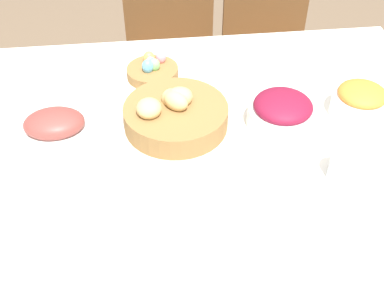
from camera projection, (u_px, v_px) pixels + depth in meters
name	position (u px, v px, depth m)	size (l,w,h in m)	color
ground_plane	(195.00, 279.00, 1.91)	(12.00, 12.00, 0.00)	brown
dining_table	(195.00, 218.00, 1.65)	(1.61, 1.13, 0.76)	silver
chair_far_right	(271.00, 36.00, 2.27)	(0.44, 0.44, 1.02)	brown
chair_far_center	(171.00, 42.00, 2.23)	(0.43, 0.43, 1.02)	brown
bread_basket	(175.00, 114.00, 1.41)	(0.31, 0.31, 0.12)	olive
egg_basket	(152.00, 70.00, 1.61)	(0.17, 0.17, 0.08)	olive
ham_platter	(54.00, 125.00, 1.40)	(0.27, 0.19, 0.07)	white
beet_salad_bowl	(282.00, 112.00, 1.41)	(0.20, 0.20, 0.10)	white
carrot_bowl	(360.00, 101.00, 1.44)	(0.17, 0.17, 0.10)	white
dinner_plate	(265.00, 235.00, 1.12)	(0.27, 0.27, 0.01)	white
fork	(199.00, 242.00, 1.11)	(0.02, 0.18, 0.00)	silver
knife	(330.00, 230.00, 1.14)	(0.02, 0.18, 0.00)	silver
spoon	(343.00, 228.00, 1.14)	(0.02, 0.18, 0.00)	silver
drinking_cup	(344.00, 166.00, 1.24)	(0.07, 0.07, 0.09)	silver
butter_dish	(135.00, 193.00, 1.21)	(0.11, 0.07, 0.03)	white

